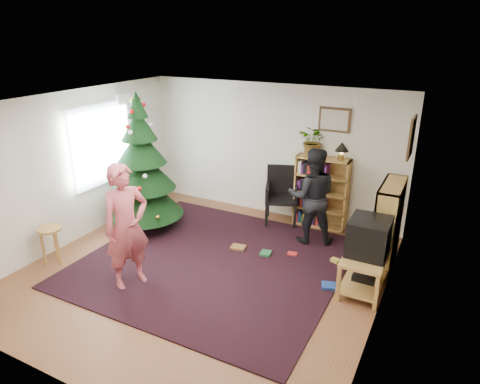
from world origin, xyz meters
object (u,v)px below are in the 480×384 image
at_px(christmas_tree, 143,174).
at_px(table_lamp, 342,148).
at_px(picture_back, 335,120).
at_px(person_by_chair, 312,196).
at_px(potted_plant, 314,141).
at_px(stool, 50,236).
at_px(tv_stand, 365,267).
at_px(crt_tv, 369,237).
at_px(bookshelf_back, 321,192).
at_px(person_standing, 127,227).
at_px(armchair, 284,192).
at_px(bookshelf_right, 388,223).
at_px(picture_right, 412,137).

relative_size(christmas_tree, table_lamp, 7.82).
xyz_separation_m(picture_back, person_by_chair, (-0.06, -0.82, -1.13)).
bearing_deg(potted_plant, stool, -133.75).
relative_size(tv_stand, crt_tv, 1.73).
bearing_deg(person_by_chair, tv_stand, 115.61).
relative_size(picture_back, tv_stand, 0.56).
relative_size(bookshelf_back, potted_plant, 2.38).
distance_m(person_standing, table_lamp, 3.77).
height_order(bookshelf_back, person_by_chair, person_by_chair).
bearing_deg(armchair, picture_back, -5.12).
xyz_separation_m(bookshelf_back, person_by_chair, (0.04, -0.68, 0.16)).
bearing_deg(person_standing, bookshelf_back, -7.24).
distance_m(bookshelf_back, bookshelf_right, 1.54).
relative_size(crt_tv, potted_plant, 1.04).
relative_size(stool, table_lamp, 1.88).
bearing_deg(christmas_tree, armchair, 34.27).
bearing_deg(stool, person_by_chair, 37.23).
bearing_deg(picture_back, person_standing, -120.43).
xyz_separation_m(picture_right, table_lamp, (-1.13, 0.59, -0.44)).
relative_size(stool, person_standing, 0.33).
xyz_separation_m(christmas_tree, person_by_chair, (2.83, 0.83, -0.20)).
relative_size(bookshelf_back, person_standing, 0.73).
bearing_deg(picture_right, picture_back, 151.31).
distance_m(bookshelf_back, potted_plant, 0.93).
relative_size(picture_right, bookshelf_right, 0.46).
xyz_separation_m(picture_back, picture_right, (1.33, -0.73, 0.00)).
relative_size(picture_right, tv_stand, 0.61).
bearing_deg(armchair, tv_stand, -61.31).
bearing_deg(bookshelf_right, potted_plant, 60.74).
relative_size(bookshelf_right, armchair, 1.25).
bearing_deg(table_lamp, armchair, -175.32).
xyz_separation_m(picture_right, crt_tv, (-0.26, -1.10, -1.15)).
distance_m(potted_plant, table_lamp, 0.50).
height_order(picture_back, potted_plant, picture_back).
bearing_deg(christmas_tree, bookshelf_right, 9.39).
bearing_deg(person_standing, picture_right, -29.37).
bearing_deg(person_by_chair, christmas_tree, -6.41).
relative_size(christmas_tree, bookshelf_back, 1.88).
height_order(crt_tv, potted_plant, potted_plant).
bearing_deg(stool, bookshelf_back, 44.43).
height_order(bookshelf_back, bookshelf_right, same).
height_order(picture_back, person_standing, picture_back).
xyz_separation_m(armchair, potted_plant, (0.48, 0.08, 1.01)).
relative_size(crt_tv, stool, 0.97).
height_order(picture_back, bookshelf_right, picture_back).
height_order(tv_stand, potted_plant, potted_plant).
bearing_deg(person_standing, potted_plant, -4.38).
bearing_deg(person_by_chair, stool, 14.48).
relative_size(bookshelf_back, armchair, 1.25).
relative_size(tv_stand, person_by_chair, 0.60).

